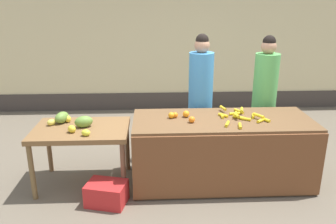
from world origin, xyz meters
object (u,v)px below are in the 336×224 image
(vendor_woman_green_shirt, at_px, (264,97))
(produce_crate, at_px, (107,193))
(vendor_woman_blue_shirt, at_px, (200,98))
(produce_sack, at_px, (150,143))

(vendor_woman_green_shirt, distance_m, produce_crate, 2.59)
(vendor_woman_blue_shirt, xyz_separation_m, vendor_woman_green_shirt, (0.93, 0.04, -0.01))
(vendor_woman_blue_shirt, height_order, produce_sack, vendor_woman_blue_shirt)
(produce_crate, bearing_deg, produce_sack, 66.06)
(vendor_woman_blue_shirt, relative_size, vendor_woman_green_shirt, 1.02)
(vendor_woman_blue_shirt, height_order, produce_crate, vendor_woman_blue_shirt)
(vendor_woman_green_shirt, relative_size, produce_sack, 3.36)
(vendor_woman_blue_shirt, height_order, vendor_woman_green_shirt, vendor_woman_blue_shirt)
(vendor_woman_green_shirt, height_order, produce_crate, vendor_woman_green_shirt)
(vendor_woman_blue_shirt, bearing_deg, vendor_woman_green_shirt, 2.48)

